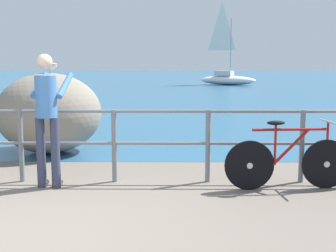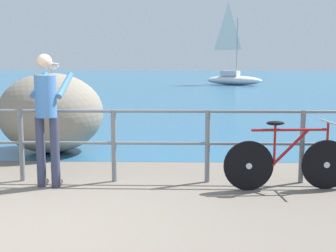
{
  "view_description": "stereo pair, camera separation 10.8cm",
  "coord_description": "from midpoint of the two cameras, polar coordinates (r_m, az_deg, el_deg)",
  "views": [
    {
      "loc": [
        1.47,
        -4.04,
        1.66
      ],
      "look_at": [
        1.4,
        2.42,
        0.74
      ],
      "focal_mm": 47.21,
      "sensor_mm": 36.0,
      "label": 1
    },
    {
      "loc": [
        1.57,
        -4.04,
        1.66
      ],
      "look_at": [
        1.4,
        2.42,
        0.74
      ],
      "focal_mm": 47.21,
      "sensor_mm": 36.0,
      "label": 2
    }
  ],
  "objects": [
    {
      "name": "sea_surface",
      "position": [
        52.34,
        -0.16,
        6.35
      ],
      "size": [
        120.0,
        90.0,
        0.01
      ],
      "primitive_type": "cube",
      "color": "#285B7F",
      "rests_on": "ground_plane"
    },
    {
      "name": "breakwater_boulder_main",
      "position": [
        8.49,
        -14.51,
        1.66
      ],
      "size": [
        1.93,
        1.85,
        1.48
      ],
      "color": "gray",
      "rests_on": "ground"
    },
    {
      "name": "person_at_railing",
      "position": [
        6.06,
        -14.87,
        1.53
      ],
      "size": [
        0.49,
        0.66,
        1.78
      ],
      "rotation": [
        0.0,
        0.0,
        1.47
      ],
      "color": "#333851",
      "rests_on": "ground_plane"
    },
    {
      "name": "sailboat",
      "position": [
        33.65,
        8.51,
        6.45
      ],
      "size": [
        4.47,
        3.3,
        6.16
      ],
      "rotation": [
        0.0,
        0.0,
        5.77
      ],
      "color": "white",
      "rests_on": "sea_surface"
    },
    {
      "name": "promenade_railing",
      "position": [
        6.33,
        -12.41,
        -1.39
      ],
      "size": [
        9.24,
        0.07,
        1.02
      ],
      "color": "slate",
      "rests_on": "ground_plane"
    },
    {
      "name": "bicycle",
      "position": [
        6.04,
        15.74,
        -4.34
      ],
      "size": [
        1.7,
        0.48,
        0.92
      ],
      "rotation": [
        0.0,
        0.0,
        0.09
      ],
      "color": "black",
      "rests_on": "ground_plane"
    },
    {
      "name": "seagull",
      "position": [
        8.4,
        -14.47,
        7.61
      ],
      "size": [
        0.34,
        0.19,
        0.23
      ],
      "rotation": [
        0.0,
        0.0,
        3.45
      ],
      "color": "gold",
      "rests_on": "breakwater_boulder_main"
    },
    {
      "name": "ground_plane",
      "position": [
        24.15,
        -2.11,
        4.09
      ],
      "size": [
        120.0,
        120.0,
        0.1
      ],
      "primitive_type": "cube",
      "color": "#6B6056"
    }
  ]
}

